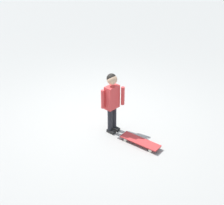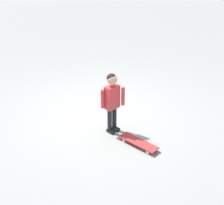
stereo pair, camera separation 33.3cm
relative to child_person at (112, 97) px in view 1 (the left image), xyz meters
name	(u,v)px [view 1 (the left image)]	position (x,y,z in m)	size (l,w,h in m)	color
ground_plane	(101,116)	(0.47, 0.25, -0.66)	(50.00, 50.00, 0.00)	gray
child_person	(112,97)	(0.00, 0.00, 0.00)	(0.28, 0.37, 1.06)	black
skateboard	(140,141)	(-0.36, -0.50, -0.60)	(0.52, 0.68, 0.07)	#B22D2D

